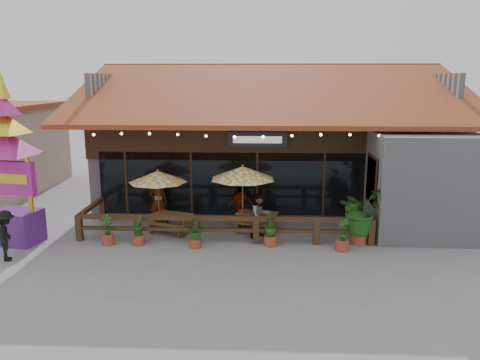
{
  "coord_description": "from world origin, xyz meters",
  "views": [
    {
      "loc": [
        -0.36,
        -15.36,
        5.39
      ],
      "look_at": [
        -1.13,
        1.5,
        1.73
      ],
      "focal_mm": 35.0,
      "sensor_mm": 36.0,
      "label": 1
    }
  ],
  "objects_px": {
    "umbrella_left": "(158,177)",
    "umbrella_right": "(243,173)",
    "picnic_table_left": "(173,220)",
    "pedestrian": "(6,236)",
    "thai_sign_tower": "(8,149)",
    "tropical_plant": "(360,212)",
    "picnic_table_right": "(257,218)"
  },
  "relations": [
    {
      "from": "umbrella_left",
      "to": "umbrella_right",
      "type": "bearing_deg",
      "value": -2.71
    },
    {
      "from": "picnic_table_left",
      "to": "pedestrian",
      "type": "height_order",
      "value": "pedestrian"
    },
    {
      "from": "thai_sign_tower",
      "to": "tropical_plant",
      "type": "xyz_separation_m",
      "value": [
        11.41,
        0.38,
        -2.07
      ]
    },
    {
      "from": "pedestrian",
      "to": "thai_sign_tower",
      "type": "bearing_deg",
      "value": -6.23
    },
    {
      "from": "picnic_table_right",
      "to": "thai_sign_tower",
      "type": "height_order",
      "value": "thai_sign_tower"
    },
    {
      "from": "umbrella_right",
      "to": "thai_sign_tower",
      "type": "xyz_separation_m",
      "value": [
        -7.5,
        -1.49,
        1.03
      ]
    },
    {
      "from": "pedestrian",
      "to": "tropical_plant",
      "type": "bearing_deg",
      "value": -104.49
    },
    {
      "from": "umbrella_left",
      "to": "pedestrian",
      "type": "relative_size",
      "value": 1.51
    },
    {
      "from": "umbrella_right",
      "to": "tropical_plant",
      "type": "height_order",
      "value": "umbrella_right"
    },
    {
      "from": "picnic_table_left",
      "to": "tropical_plant",
      "type": "bearing_deg",
      "value": -8.73
    },
    {
      "from": "umbrella_left",
      "to": "thai_sign_tower",
      "type": "bearing_deg",
      "value": -159.85
    },
    {
      "from": "picnic_table_left",
      "to": "picnic_table_right",
      "type": "height_order",
      "value": "picnic_table_right"
    },
    {
      "from": "umbrella_right",
      "to": "picnic_table_right",
      "type": "distance_m",
      "value": 1.77
    },
    {
      "from": "umbrella_left",
      "to": "pedestrian",
      "type": "xyz_separation_m",
      "value": [
        -3.95,
        -3.18,
        -1.18
      ]
    },
    {
      "from": "thai_sign_tower",
      "to": "picnic_table_left",
      "type": "bearing_deg",
      "value": 15.32
    },
    {
      "from": "thai_sign_tower",
      "to": "umbrella_left",
      "type": "bearing_deg",
      "value": 20.15
    },
    {
      "from": "umbrella_right",
      "to": "pedestrian",
      "type": "bearing_deg",
      "value": -156.55
    },
    {
      "from": "picnic_table_left",
      "to": "thai_sign_tower",
      "type": "bearing_deg",
      "value": -164.68
    },
    {
      "from": "umbrella_left",
      "to": "picnic_table_right",
      "type": "xyz_separation_m",
      "value": [
        3.57,
        -0.03,
        -1.49
      ]
    },
    {
      "from": "picnic_table_left",
      "to": "thai_sign_tower",
      "type": "relative_size",
      "value": 0.29
    },
    {
      "from": "umbrella_left",
      "to": "picnic_table_left",
      "type": "xyz_separation_m",
      "value": [
        0.53,
        -0.27,
        -1.5
      ]
    },
    {
      "from": "picnic_table_right",
      "to": "pedestrian",
      "type": "relative_size",
      "value": 1.1
    },
    {
      "from": "tropical_plant",
      "to": "pedestrian",
      "type": "height_order",
      "value": "tropical_plant"
    },
    {
      "from": "umbrella_left",
      "to": "picnic_table_right",
      "type": "distance_m",
      "value": 3.87
    },
    {
      "from": "tropical_plant",
      "to": "thai_sign_tower",
      "type": "bearing_deg",
      "value": -178.08
    },
    {
      "from": "umbrella_right",
      "to": "thai_sign_tower",
      "type": "distance_m",
      "value": 7.72
    },
    {
      "from": "umbrella_left",
      "to": "picnic_table_left",
      "type": "bearing_deg",
      "value": -26.68
    },
    {
      "from": "thai_sign_tower",
      "to": "umbrella_right",
      "type": "bearing_deg",
      "value": 11.24
    },
    {
      "from": "picnic_table_left",
      "to": "umbrella_right",
      "type": "bearing_deg",
      "value": 2.84
    },
    {
      "from": "picnic_table_left",
      "to": "picnic_table_right",
      "type": "relative_size",
      "value": 1.01
    },
    {
      "from": "umbrella_left",
      "to": "thai_sign_tower",
      "type": "xyz_separation_m",
      "value": [
        -4.46,
        -1.64,
        1.22
      ]
    },
    {
      "from": "umbrella_right",
      "to": "pedestrian",
      "type": "distance_m",
      "value": 7.75
    }
  ]
}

